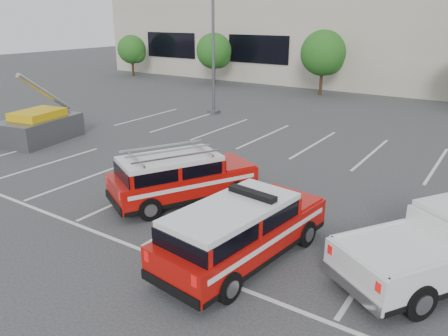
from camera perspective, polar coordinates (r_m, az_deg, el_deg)
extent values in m
plane|color=#2E2E31|center=(13.91, -2.87, -5.61)|extent=(120.00, 120.00, 0.00)
cube|color=silver|center=(17.44, 5.98, -0.37)|extent=(23.00, 15.00, 0.01)
cube|color=beige|center=(42.78, 24.54, 15.24)|extent=(60.00, 15.00, 8.00)
cylinder|color=#3F2B19|center=(46.00, -11.81, 12.63)|extent=(0.24, 0.24, 1.51)
sphere|color=#205416|center=(45.83, -11.97, 14.92)|extent=(2.77, 2.77, 2.77)
sphere|color=#205416|center=(45.72, -11.39, 14.42)|extent=(1.85, 1.85, 1.85)
cylinder|color=#3F2B19|center=(39.54, -1.31, 12.09)|extent=(0.24, 0.24, 1.67)
sphere|color=#205416|center=(39.33, -1.33, 15.05)|extent=(3.07, 3.07, 3.07)
sphere|color=#205416|center=(39.31, -0.66, 14.37)|extent=(2.05, 2.05, 2.05)
cylinder|color=#3F2B19|center=(34.80, 12.53, 10.77)|extent=(0.24, 0.24, 1.84)
sphere|color=#205416|center=(34.55, 12.81, 14.45)|extent=(3.37, 3.37, 3.37)
sphere|color=#205416|center=(34.64, 13.50, 13.56)|extent=(2.24, 2.24, 2.24)
cube|color=#59595E|center=(27.62, -1.35, 7.34)|extent=(0.60, 0.60, 0.20)
cylinder|color=#59595E|center=(27.03, -1.44, 17.55)|extent=(0.18, 0.18, 10.00)
cube|color=#AD0D08|center=(11.03, 2.57, -8.64)|extent=(2.40, 5.18, 0.76)
cube|color=black|center=(10.45, 1.06, -6.73)|extent=(2.08, 3.72, 0.40)
cube|color=silver|center=(10.34, 1.07, -5.37)|extent=(2.04, 3.64, 0.15)
cube|color=black|center=(10.84, 3.71, -3.35)|extent=(1.36, 0.41, 0.14)
cube|color=#AD0D08|center=(14.42, -5.30, -1.74)|extent=(3.79, 4.97, 0.77)
cube|color=black|center=(14.06, -7.08, 0.17)|extent=(2.98, 3.61, 0.40)
cube|color=silver|center=(13.97, -7.12, 1.23)|extent=(2.91, 3.53, 0.15)
cube|color=#A5A5A8|center=(13.90, -7.17, 2.23)|extent=(2.87, 3.35, 0.05)
cube|color=#59595E|center=(23.25, -22.91, 4.68)|extent=(2.90, 4.07, 1.14)
cube|color=gold|center=(23.10, -23.14, 6.42)|extent=(2.03, 2.54, 0.41)
cylinder|color=#A5A5A8|center=(23.35, -22.37, 9.12)|extent=(0.78, 3.02, 2.22)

